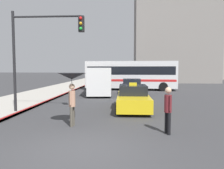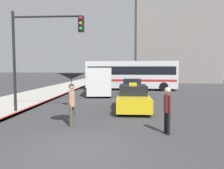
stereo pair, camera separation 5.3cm
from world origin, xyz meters
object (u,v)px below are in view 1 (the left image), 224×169
at_px(pedestrian_man, 168,107).
at_px(traffic_light, 42,42).
at_px(sedan_red, 132,87).
at_px(ambulance_van, 100,80).
at_px(city_bus, 131,74).
at_px(pedestrian_with_umbrella, 72,82).
at_px(taxi, 133,98).

bearing_deg(pedestrian_man, traffic_light, -134.79).
height_order(sedan_red, traffic_light, traffic_light).
bearing_deg(ambulance_van, traffic_light, 72.02).
distance_m(pedestrian_man, traffic_light, 7.25).
height_order(sedan_red, ambulance_van, ambulance_van).
xyz_separation_m(sedan_red, city_bus, (0.06, 4.87, 1.13)).
relative_size(pedestrian_with_umbrella, traffic_light, 0.41).
distance_m(ambulance_van, traffic_light, 9.23).
relative_size(ambulance_van, city_bus, 0.51).
bearing_deg(pedestrian_with_umbrella, ambulance_van, 7.91).
relative_size(sedan_red, city_bus, 0.44).
distance_m(taxi, sedan_red, 7.52).
bearing_deg(sedan_red, ambulance_van, 8.63).
xyz_separation_m(city_bus, traffic_light, (-5.00, -14.01, 1.95)).
height_order(taxi, traffic_light, traffic_light).
xyz_separation_m(sedan_red, pedestrian_with_umbrella, (-2.83, -11.55, 1.16)).
relative_size(sedan_red, pedestrian_man, 2.63).
relative_size(sedan_red, ambulance_van, 0.86).
bearing_deg(city_bus, pedestrian_with_umbrella, -5.90).
bearing_deg(pedestrian_man, sedan_red, 168.60).
distance_m(sedan_red, pedestrian_with_umbrella, 11.94).
bearing_deg(taxi, sedan_red, -91.26).
bearing_deg(sedan_red, taxi, 88.74).
relative_size(ambulance_van, pedestrian_with_umbrella, 2.39).
bearing_deg(ambulance_van, pedestrian_man, 102.79).
distance_m(pedestrian_with_umbrella, pedestrian_man, 3.93).
bearing_deg(pedestrian_man, ambulance_van, -177.67).
distance_m(taxi, ambulance_van, 7.64).
height_order(taxi, pedestrian_man, pedestrian_man).
distance_m(taxi, pedestrian_with_umbrella, 4.97).
bearing_deg(ambulance_van, taxi, 106.41).
bearing_deg(taxi, pedestrian_man, 102.46).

